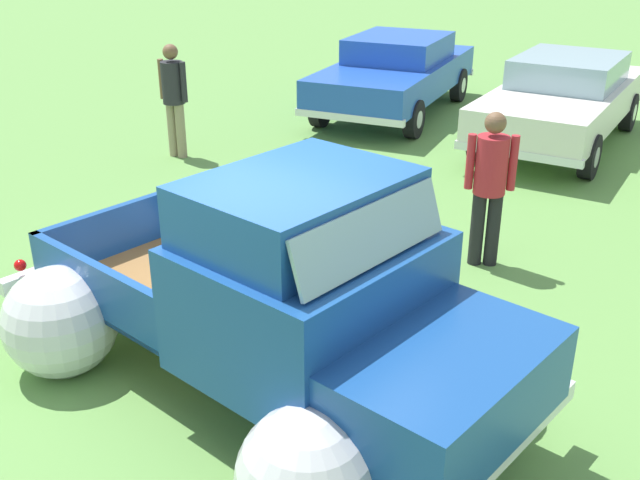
# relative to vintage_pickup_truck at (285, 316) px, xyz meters

# --- Properties ---
(ground_plane) EXTENTS (80.00, 80.00, 0.00)m
(ground_plane) POSITION_rel_vintage_pickup_truck_xyz_m (-0.39, 0.04, -0.76)
(ground_plane) COLOR #609347
(vintage_pickup_truck) EXTENTS (4.80, 3.17, 1.96)m
(vintage_pickup_truck) POSITION_rel_vintage_pickup_truck_xyz_m (0.00, 0.00, 0.00)
(vintage_pickup_truck) COLOR black
(vintage_pickup_truck) RESTS_ON ground
(show_car_0) EXTENTS (2.74, 4.89, 1.43)m
(show_car_0) POSITION_rel_vintage_pickup_truck_xyz_m (-3.86, 8.47, 0.03)
(show_car_0) COLOR black
(show_car_0) RESTS_ON ground
(show_car_1) EXTENTS (2.16, 4.80, 1.43)m
(show_car_1) POSITION_rel_vintage_pickup_truck_xyz_m (-0.58, 8.23, 0.03)
(show_car_1) COLOR black
(show_car_1) RESTS_ON ground
(spectator_0) EXTENTS (0.53, 0.36, 1.75)m
(spectator_0) POSITION_rel_vintage_pickup_truck_xyz_m (-5.29, 4.09, 0.25)
(spectator_0) COLOR gray
(spectator_0) RESTS_ON ground
(spectator_1) EXTENTS (0.51, 0.46, 1.71)m
(spectator_1) POSITION_rel_vintage_pickup_truck_xyz_m (0.27, 3.22, 0.22)
(spectator_1) COLOR black
(spectator_1) RESTS_ON ground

